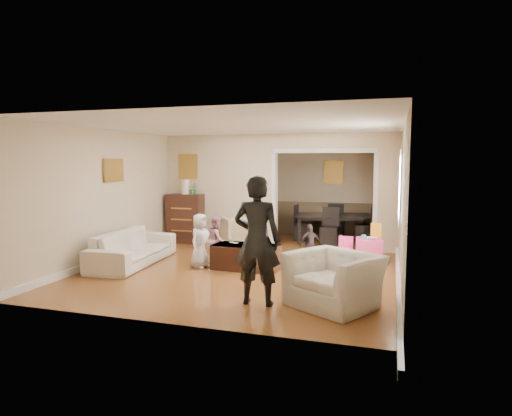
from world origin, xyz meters
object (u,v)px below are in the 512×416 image
(coffee_table, at_px, (246,257))
(dining_table, at_px, (333,228))
(armchair_front, at_px, (334,280))
(child_toddler, at_px, (310,244))
(dresser, at_px, (186,218))
(table_lamp, at_px, (186,187))
(cyan_cup, at_px, (364,237))
(armchair_back, at_px, (239,231))
(child_kneel_b, at_px, (217,240))
(adult_person, at_px, (257,240))
(child_kneel_a, at_px, (200,241))
(play_table, at_px, (369,251))
(sofa, at_px, (133,248))
(coffee_cup, at_px, (250,243))

(coffee_table, relative_size, dining_table, 0.64)
(armchair_front, relative_size, child_toddler, 1.44)
(dresser, height_order, table_lamp, table_lamp)
(cyan_cup, bearing_deg, child_toddler, -158.48)
(armchair_front, distance_m, cyan_cup, 2.79)
(armchair_back, relative_size, child_toddler, 1.03)
(child_kneel_b, bearing_deg, dresser, 22.08)
(cyan_cup, bearing_deg, adult_person, -112.55)
(child_kneel_a, bearing_deg, dresser, 43.38)
(table_lamp, distance_m, adult_person, 5.05)
(armchair_back, relative_size, coffee_table, 0.66)
(coffee_table, height_order, child_toddler, child_toddler)
(armchair_front, distance_m, play_table, 2.85)
(adult_person, xyz_separation_m, child_toddler, (0.27, 2.62, -0.51))
(armchair_back, height_order, coffee_table, armchair_back)
(armchair_back, height_order, cyan_cup, armchair_back)
(table_lamp, distance_m, coffee_table, 3.31)
(armchair_back, bearing_deg, armchair_front, 88.19)
(dresser, height_order, child_kneel_b, dresser)
(sofa, height_order, dining_table, dining_table)
(child_kneel_a, bearing_deg, armchair_front, -107.47)
(dresser, bearing_deg, armchair_front, -42.82)
(dining_table, relative_size, adult_person, 1.05)
(dining_table, bearing_deg, child_kneel_a, -133.08)
(table_lamp, xyz_separation_m, cyan_cup, (4.29, -1.00, -0.85))
(dining_table, xyz_separation_m, child_kneel_b, (-1.86, -2.99, 0.13))
(armchair_front, relative_size, table_lamp, 3.10)
(adult_person, bearing_deg, dining_table, -96.26)
(armchair_front, height_order, adult_person, adult_person)
(sofa, bearing_deg, child_toddler, -77.64)
(armchair_back, relative_size, dining_table, 0.42)
(armchair_back, distance_m, cyan_cup, 3.00)
(adult_person, bearing_deg, child_kneel_a, -48.54)
(dresser, height_order, adult_person, adult_person)
(armchair_front, xyz_separation_m, coffee_cup, (-1.72, 1.59, 0.14))
(armchair_front, xyz_separation_m, table_lamp, (-4.07, 3.77, 1.00))
(child_kneel_a, bearing_deg, child_kneel_b, -6.69)
(dresser, relative_size, child_kneel_a, 1.17)
(armchair_back, bearing_deg, dining_table, 174.84)
(play_table, height_order, dining_table, dining_table)
(cyan_cup, relative_size, child_kneel_b, 0.09)
(dining_table, bearing_deg, adult_person, -106.97)
(coffee_table, distance_m, dining_table, 3.49)
(dining_table, xyz_separation_m, child_toddler, (-0.11, -2.54, 0.06))
(armchair_back, height_order, child_toddler, child_toddler)
(play_table, xyz_separation_m, child_toddler, (-1.08, -0.44, 0.15))
(play_table, bearing_deg, armchair_front, -96.41)
(cyan_cup, xyz_separation_m, dining_table, (-0.87, 2.16, -0.19))
(play_table, bearing_deg, armchair_back, 164.44)
(adult_person, distance_m, child_kneel_b, 2.67)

